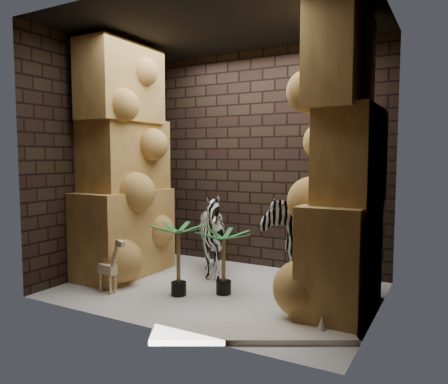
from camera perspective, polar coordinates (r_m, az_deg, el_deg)
The scene contains 14 objects.
floor at distance 5.09m, azimuth -0.88°, elevation -12.91°, with size 3.50×3.50×0.00m, color beige.
ceiling at distance 5.06m, azimuth -0.92°, elevation 21.50°, with size 3.50×3.50×0.00m, color black.
wall_back at distance 5.96m, azimuth 5.08°, elevation 4.34°, with size 3.50×3.50×0.00m, color black.
wall_front at distance 3.81m, azimuth -10.28°, elevation 3.99°, with size 3.50×3.50×0.00m, color black.
wall_left at distance 5.91m, azimuth -15.84°, elevation 4.17°, with size 3.00×3.00×0.00m, color black.
wall_right at distance 4.26m, azimuth 20.07°, elevation 3.86°, with size 3.00×3.00×0.00m, color black.
rock_pillar_left at distance 5.67m, azimuth -13.32°, elevation 4.20°, with size 0.68×1.30×3.00m, color gold, non-canonical shape.
rock_pillar_right at distance 4.32m, azimuth 15.73°, elevation 3.98°, with size 0.58×1.25×3.00m, color gold, non-canonical shape.
zebra_right at distance 5.06m, azimuth 9.37°, elevation -5.34°, with size 0.60×1.12×1.32m, color white.
zebra_left at distance 5.47m, azimuth -1.54°, elevation -6.24°, with size 0.89×1.10×1.00m, color white.
giraffe_toy at distance 5.08m, azimuth -15.30°, elevation -9.10°, with size 0.35×0.12×0.68m, color beige, non-canonical shape.
palm_front at distance 4.84m, azimuth -0.06°, elevation -9.34°, with size 0.36×0.36×0.73m, color #216132, non-canonical shape.
palm_back at distance 4.82m, azimuth -6.10°, elevation -8.95°, with size 0.36×0.36×0.81m, color #216132, non-canonical shape.
surfboard at distance 3.90m, azimuth 3.77°, elevation -18.20°, with size 1.73×0.42×0.05m, color #F4E7CF.
Camera 1 is at (2.40, -4.21, 1.55)m, focal length 34.26 mm.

